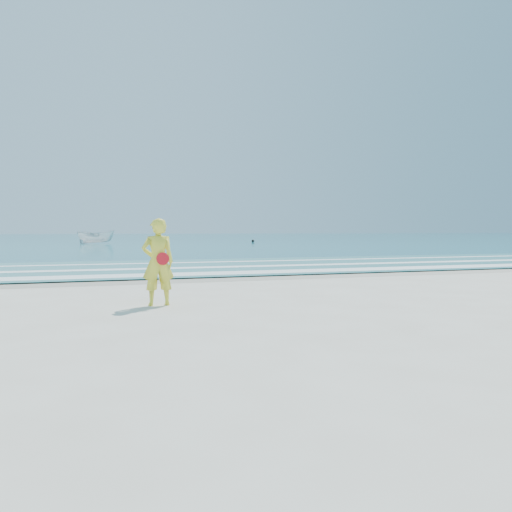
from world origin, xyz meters
name	(u,v)px	position (x,y,z in m)	size (l,w,h in m)	color
ground	(299,332)	(0.00, 0.00, 0.00)	(400.00, 400.00, 0.00)	silver
wet_sand	(192,279)	(0.00, 9.00, 0.00)	(400.00, 2.40, 0.00)	#B2A893
ocean	(108,237)	(0.00, 105.00, 0.02)	(400.00, 190.00, 0.04)	#19727F
shallow	(170,267)	(0.00, 14.00, 0.04)	(400.00, 10.00, 0.01)	#59B7AD
foam_near	(185,274)	(0.00, 10.30, 0.05)	(400.00, 1.40, 0.01)	white
foam_mid	(173,268)	(0.00, 13.20, 0.05)	(400.00, 0.90, 0.01)	white
foam_far	(162,263)	(0.00, 16.50, 0.05)	(400.00, 0.60, 0.01)	white
boat	(96,237)	(-2.77, 53.11, 0.84)	(1.55, 4.13, 1.60)	white
buoy	(253,241)	(16.16, 52.93, 0.22)	(0.36, 0.36, 0.36)	black
woman	(158,262)	(-1.79, 3.51, 0.93)	(0.68, 0.45, 1.87)	yellow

